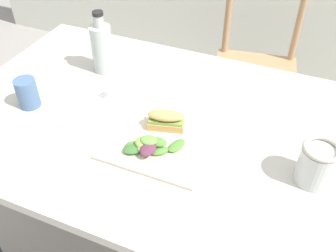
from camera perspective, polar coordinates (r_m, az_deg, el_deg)
dining_table at (r=1.23m, az=-2.20°, el=-3.45°), size 1.23×0.83×0.74m
chair_wooden_far at (r=1.95m, az=12.88°, el=8.32°), size 0.46×0.46×0.87m
plate_lunch at (r=1.06m, az=-0.84°, el=-1.91°), size 0.28×0.28×0.01m
sandwich_half_front at (r=1.07m, az=-0.30°, el=0.96°), size 0.11×0.08×0.06m
salad_mixed_greens at (r=1.01m, az=-3.02°, el=-2.92°), size 0.16×0.13×0.04m
napkin_folded at (r=1.20m, az=-12.02°, el=2.58°), size 0.14×0.22×0.00m
fork_on_napkin at (r=1.20m, az=-11.49°, el=3.15°), size 0.05×0.19×0.00m
bottle_cold_brew at (r=1.33m, az=-9.82°, el=11.14°), size 0.07×0.07×0.22m
mason_jar_iced_tea at (r=0.99m, az=21.33°, el=-5.53°), size 0.09×0.09×0.11m
cup_extra_side at (r=1.24m, az=-20.34°, el=4.66°), size 0.06×0.06×0.09m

